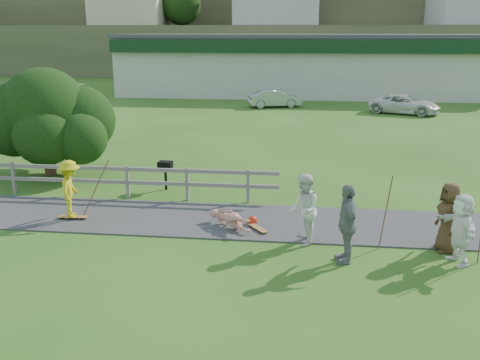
{
  "coord_description": "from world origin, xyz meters",
  "views": [
    {
      "loc": [
        3.71,
        -13.09,
        5.36
      ],
      "look_at": [
        1.89,
        2.0,
        1.12
      ],
      "focal_mm": 40.0,
      "sensor_mm": 36.0,
      "label": 1
    }
  ],
  "objects_px": {
    "skater_fallen": "(230,219)",
    "spectator_c": "(448,217)",
    "car_silver": "(274,99)",
    "tree": "(47,130)",
    "spectator_a": "(304,210)",
    "spectator_b": "(347,224)",
    "car_white": "(404,104)",
    "skater_rider": "(71,192)",
    "bbq": "(166,176)",
    "spectator_d": "(460,229)"
  },
  "relations": [
    {
      "from": "skater_fallen",
      "to": "spectator_b",
      "type": "height_order",
      "value": "spectator_b"
    },
    {
      "from": "spectator_d",
      "to": "car_silver",
      "type": "distance_m",
      "value": 27.25
    },
    {
      "from": "spectator_b",
      "to": "tree",
      "type": "xyz_separation_m",
      "value": [
        -10.77,
        6.87,
        0.77
      ]
    },
    {
      "from": "skater_rider",
      "to": "skater_fallen",
      "type": "xyz_separation_m",
      "value": [
        4.69,
        -0.16,
        -0.57
      ]
    },
    {
      "from": "skater_fallen",
      "to": "spectator_c",
      "type": "height_order",
      "value": "spectator_c"
    },
    {
      "from": "spectator_c",
      "to": "car_white",
      "type": "relative_size",
      "value": 0.39
    },
    {
      "from": "skater_rider",
      "to": "tree",
      "type": "height_order",
      "value": "tree"
    },
    {
      "from": "spectator_b",
      "to": "car_white",
      "type": "bearing_deg",
      "value": 159.15
    },
    {
      "from": "spectator_c",
      "to": "car_silver",
      "type": "relative_size",
      "value": 0.46
    },
    {
      "from": "skater_fallen",
      "to": "car_white",
      "type": "height_order",
      "value": "car_white"
    },
    {
      "from": "skater_rider",
      "to": "skater_fallen",
      "type": "distance_m",
      "value": 4.72
    },
    {
      "from": "skater_rider",
      "to": "car_silver",
      "type": "distance_m",
      "value": 25.21
    },
    {
      "from": "tree",
      "to": "bbq",
      "type": "relative_size",
      "value": 5.27
    },
    {
      "from": "spectator_c",
      "to": "tree",
      "type": "relative_size",
      "value": 0.33
    },
    {
      "from": "spectator_d",
      "to": "car_white",
      "type": "distance_m",
      "value": 24.59
    },
    {
      "from": "spectator_a",
      "to": "spectator_b",
      "type": "xyz_separation_m",
      "value": [
        1.01,
        -0.99,
        0.03
      ]
    },
    {
      "from": "spectator_c",
      "to": "car_silver",
      "type": "xyz_separation_m",
      "value": [
        -5.83,
        25.87,
        -0.26
      ]
    },
    {
      "from": "spectator_c",
      "to": "car_white",
      "type": "xyz_separation_m",
      "value": [
        2.99,
        23.69,
        -0.25
      ]
    },
    {
      "from": "spectator_b",
      "to": "bbq",
      "type": "relative_size",
      "value": 1.91
    },
    {
      "from": "skater_rider",
      "to": "car_white",
      "type": "relative_size",
      "value": 0.37
    },
    {
      "from": "tree",
      "to": "car_silver",
      "type": "bearing_deg",
      "value": 69.41
    },
    {
      "from": "skater_fallen",
      "to": "bbq",
      "type": "distance_m",
      "value": 4.49
    },
    {
      "from": "car_silver",
      "to": "tree",
      "type": "height_order",
      "value": "tree"
    },
    {
      "from": "skater_fallen",
      "to": "spectator_d",
      "type": "bearing_deg",
      "value": -62.82
    },
    {
      "from": "spectator_b",
      "to": "bbq",
      "type": "height_order",
      "value": "spectator_b"
    },
    {
      "from": "car_silver",
      "to": "tree",
      "type": "xyz_separation_m",
      "value": [
        -7.5,
        -19.95,
        1.11
      ]
    },
    {
      "from": "spectator_a",
      "to": "spectator_d",
      "type": "xyz_separation_m",
      "value": [
        3.68,
        -0.76,
        -0.07
      ]
    },
    {
      "from": "spectator_c",
      "to": "skater_fallen",
      "type": "bearing_deg",
      "value": -108.78
    },
    {
      "from": "skater_fallen",
      "to": "spectator_c",
      "type": "xyz_separation_m",
      "value": [
        5.62,
        -0.9,
        0.61
      ]
    },
    {
      "from": "skater_rider",
      "to": "skater_fallen",
      "type": "height_order",
      "value": "skater_rider"
    },
    {
      "from": "spectator_a",
      "to": "spectator_b",
      "type": "relative_size",
      "value": 0.97
    },
    {
      "from": "spectator_d",
      "to": "spectator_a",
      "type": "bearing_deg",
      "value": -114.42
    },
    {
      "from": "car_silver",
      "to": "car_white",
      "type": "height_order",
      "value": "car_white"
    },
    {
      "from": "spectator_a",
      "to": "spectator_c",
      "type": "xyz_separation_m",
      "value": [
        3.58,
        -0.03,
        -0.05
      ]
    },
    {
      "from": "spectator_a",
      "to": "spectator_c",
      "type": "relative_size",
      "value": 1.05
    },
    {
      "from": "bbq",
      "to": "car_white",
      "type": "bearing_deg",
      "value": 64.46
    },
    {
      "from": "car_silver",
      "to": "car_white",
      "type": "distance_m",
      "value": 9.09
    },
    {
      "from": "skater_fallen",
      "to": "car_silver",
      "type": "relative_size",
      "value": 0.4
    },
    {
      "from": "car_silver",
      "to": "skater_rider",
      "type": "bearing_deg",
      "value": 152.49
    },
    {
      "from": "skater_fallen",
      "to": "spectator_d",
      "type": "distance_m",
      "value": 5.98
    },
    {
      "from": "skater_fallen",
      "to": "bbq",
      "type": "relative_size",
      "value": 1.51
    },
    {
      "from": "skater_rider",
      "to": "car_silver",
      "type": "height_order",
      "value": "skater_rider"
    },
    {
      "from": "spectator_b",
      "to": "bbq",
      "type": "xyz_separation_m",
      "value": [
        -5.81,
        5.4,
        -0.46
      ]
    },
    {
      "from": "spectator_a",
      "to": "spectator_b",
      "type": "height_order",
      "value": "spectator_b"
    },
    {
      "from": "skater_fallen",
      "to": "spectator_b",
      "type": "relative_size",
      "value": 0.79
    },
    {
      "from": "car_silver",
      "to": "spectator_b",
      "type": "bearing_deg",
      "value": 169.67
    },
    {
      "from": "skater_fallen",
      "to": "spectator_a",
      "type": "xyz_separation_m",
      "value": [
        2.04,
        -0.87,
        0.66
      ]
    },
    {
      "from": "car_white",
      "to": "tree",
      "type": "distance_m",
      "value": 24.16
    },
    {
      "from": "spectator_b",
      "to": "spectator_c",
      "type": "xyz_separation_m",
      "value": [
        2.56,
        0.96,
        -0.08
      ]
    },
    {
      "from": "skater_rider",
      "to": "tree",
      "type": "xyz_separation_m",
      "value": [
        -3.02,
        4.85,
        0.89
      ]
    }
  ]
}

